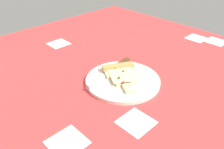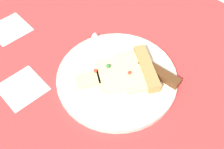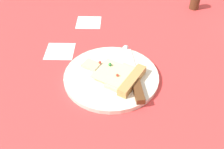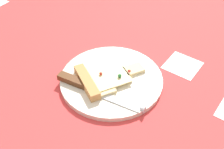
# 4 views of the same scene
# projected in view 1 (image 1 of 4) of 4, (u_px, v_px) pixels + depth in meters

# --- Properties ---
(ground_plane) EXTENTS (1.37, 1.37, 0.03)m
(ground_plane) POSITION_uv_depth(u_px,v_px,m) (113.00, 78.00, 0.87)
(ground_plane) COLOR #D13838
(ground_plane) RESTS_ON ground
(plate) EXTENTS (0.27, 0.27, 0.01)m
(plate) POSITION_uv_depth(u_px,v_px,m) (123.00, 80.00, 0.82)
(plate) COLOR silver
(plate) RESTS_ON ground_plane
(pizza_slice) EXTENTS (0.19, 0.15, 0.02)m
(pizza_slice) POSITION_uv_depth(u_px,v_px,m) (121.00, 73.00, 0.83)
(pizza_slice) COLOR beige
(pizza_slice) RESTS_ON plate
(knife) EXTENTS (0.05, 0.24, 0.02)m
(knife) POSITION_uv_depth(u_px,v_px,m) (114.00, 70.00, 0.86)
(knife) COLOR silver
(knife) RESTS_ON plate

